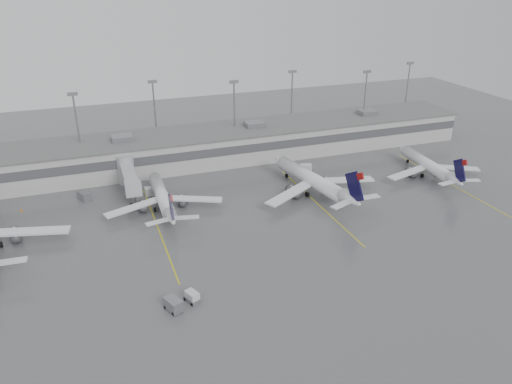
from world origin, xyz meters
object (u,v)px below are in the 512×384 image
object	(u,v)px
jet_mid_left	(163,197)
jet_mid_right	(314,181)
baggage_tug	(192,298)
jet_far_right	(429,165)

from	to	relation	value
jet_mid_left	jet_mid_right	distance (m)	34.14
baggage_tug	jet_mid_left	bearing A→B (deg)	64.67
jet_mid_right	jet_far_right	size ratio (longest dim) A/B	1.17
jet_far_right	jet_mid_right	bearing A→B (deg)	-174.80
jet_mid_left	jet_far_right	bearing A→B (deg)	-2.26
jet_mid_left	jet_far_right	size ratio (longest dim) A/B	1.00
jet_mid_left	baggage_tug	xyz separation A→B (m)	(-1.64, -33.73, -2.17)
baggage_tug	jet_mid_right	bearing A→B (deg)	17.59
jet_mid_right	baggage_tug	distance (m)	46.60
jet_mid_left	jet_mid_right	size ratio (longest dim) A/B	0.86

